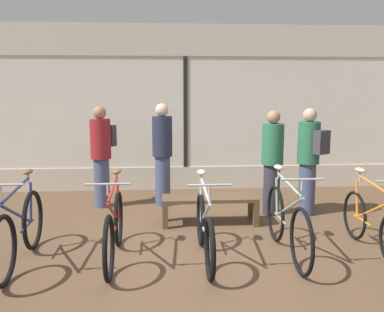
{
  "coord_description": "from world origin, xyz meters",
  "views": [
    {
      "loc": [
        -0.47,
        -5.08,
        2.0
      ],
      "look_at": [
        0.0,
        1.48,
        0.95
      ],
      "focal_mm": 40.0,
      "sensor_mm": 36.0,
      "label": 1
    }
  ],
  "objects_px": {
    "bicycle_far_left": "(20,231)",
    "customer_near_rack": "(309,158)",
    "bicycle_center": "(205,229)",
    "bicycle_far_right": "(372,222)",
    "customer_by_window": "(102,153)",
    "bicycle_right": "(287,222)",
    "display_bench": "(210,201)",
    "customer_mid_floor": "(272,160)",
    "customer_near_bench": "(162,152)",
    "bicycle_left": "(114,229)"
  },
  "relations": [
    {
      "from": "bicycle_far_right",
      "to": "customer_near_bench",
      "type": "relative_size",
      "value": 0.94
    },
    {
      "from": "bicycle_right",
      "to": "customer_by_window",
      "type": "bearing_deg",
      "value": 136.69
    },
    {
      "from": "bicycle_left",
      "to": "customer_by_window",
      "type": "xyz_separation_m",
      "value": [
        -0.45,
        2.37,
        0.53
      ]
    },
    {
      "from": "bicycle_far_left",
      "to": "bicycle_right",
      "type": "distance_m",
      "value": 3.1
    },
    {
      "from": "bicycle_left",
      "to": "bicycle_center",
      "type": "distance_m",
      "value": 1.05
    },
    {
      "from": "bicycle_right",
      "to": "display_bench",
      "type": "distance_m",
      "value": 1.49
    },
    {
      "from": "bicycle_left",
      "to": "customer_near_bench",
      "type": "bearing_deg",
      "value": 76.61
    },
    {
      "from": "bicycle_far_left",
      "to": "customer_near_rack",
      "type": "relative_size",
      "value": 1.04
    },
    {
      "from": "bicycle_center",
      "to": "customer_near_rack",
      "type": "relative_size",
      "value": 1.0
    },
    {
      "from": "customer_mid_floor",
      "to": "customer_near_bench",
      "type": "height_order",
      "value": "customer_near_bench"
    },
    {
      "from": "customer_near_bench",
      "to": "customer_mid_floor",
      "type": "bearing_deg",
      "value": -21.46
    },
    {
      "from": "display_bench",
      "to": "customer_mid_floor",
      "type": "xyz_separation_m",
      "value": [
        1.04,
        0.44,
        0.53
      ]
    },
    {
      "from": "bicycle_left",
      "to": "customer_by_window",
      "type": "bearing_deg",
      "value": 100.72
    },
    {
      "from": "display_bench",
      "to": "customer_mid_floor",
      "type": "height_order",
      "value": "customer_mid_floor"
    },
    {
      "from": "bicycle_left",
      "to": "bicycle_center",
      "type": "xyz_separation_m",
      "value": [
        1.05,
        -0.06,
        -0.02
      ]
    },
    {
      "from": "bicycle_far_right",
      "to": "bicycle_center",
      "type": "bearing_deg",
      "value": -177.1
    },
    {
      "from": "customer_by_window",
      "to": "bicycle_far_right",
      "type": "bearing_deg",
      "value": -33.04
    },
    {
      "from": "bicycle_left",
      "to": "bicycle_right",
      "type": "relative_size",
      "value": 0.96
    },
    {
      "from": "bicycle_far_right",
      "to": "customer_near_bench",
      "type": "distance_m",
      "value": 3.51
    },
    {
      "from": "customer_near_bench",
      "to": "bicycle_far_right",
      "type": "bearing_deg",
      "value": -42.72
    },
    {
      "from": "bicycle_far_left",
      "to": "bicycle_far_right",
      "type": "relative_size",
      "value": 1.08
    },
    {
      "from": "bicycle_far_right",
      "to": "display_bench",
      "type": "height_order",
      "value": "bicycle_far_right"
    },
    {
      "from": "bicycle_far_right",
      "to": "display_bench",
      "type": "relative_size",
      "value": 1.17
    },
    {
      "from": "bicycle_left",
      "to": "bicycle_right",
      "type": "xyz_separation_m",
      "value": [
        2.05,
        0.02,
        0.02
      ]
    },
    {
      "from": "bicycle_far_left",
      "to": "customer_near_bench",
      "type": "relative_size",
      "value": 1.01
    },
    {
      "from": "bicycle_far_left",
      "to": "bicycle_right",
      "type": "xyz_separation_m",
      "value": [
        3.1,
        0.06,
        0.01
      ]
    },
    {
      "from": "bicycle_far_left",
      "to": "customer_near_bench",
      "type": "height_order",
      "value": "customer_near_bench"
    },
    {
      "from": "customer_near_rack",
      "to": "customer_mid_floor",
      "type": "height_order",
      "value": "customer_near_rack"
    },
    {
      "from": "bicycle_center",
      "to": "bicycle_far_right",
      "type": "relative_size",
      "value": 1.04
    },
    {
      "from": "display_bench",
      "to": "customer_mid_floor",
      "type": "distance_m",
      "value": 1.25
    },
    {
      "from": "bicycle_center",
      "to": "bicycle_far_left",
      "type": "bearing_deg",
      "value": 179.6
    },
    {
      "from": "bicycle_right",
      "to": "customer_near_bench",
      "type": "xyz_separation_m",
      "value": [
        -1.47,
        2.38,
        0.51
      ]
    },
    {
      "from": "bicycle_left",
      "to": "display_bench",
      "type": "relative_size",
      "value": 1.23
    },
    {
      "from": "bicycle_far_left",
      "to": "customer_by_window",
      "type": "relative_size",
      "value": 1.04
    },
    {
      "from": "bicycle_far_right",
      "to": "customer_mid_floor",
      "type": "relative_size",
      "value": 0.99
    },
    {
      "from": "customer_by_window",
      "to": "customer_mid_floor",
      "type": "bearing_deg",
      "value": -13.25
    },
    {
      "from": "bicycle_far_right",
      "to": "customer_by_window",
      "type": "height_order",
      "value": "customer_by_window"
    },
    {
      "from": "bicycle_right",
      "to": "bicycle_far_right",
      "type": "height_order",
      "value": "bicycle_right"
    },
    {
      "from": "bicycle_left",
      "to": "customer_mid_floor",
      "type": "bearing_deg",
      "value": 36.81
    },
    {
      "from": "bicycle_right",
      "to": "customer_near_rack",
      "type": "distance_m",
      "value": 1.89
    },
    {
      "from": "bicycle_right",
      "to": "bicycle_far_right",
      "type": "xyz_separation_m",
      "value": [
        1.07,
        0.03,
        -0.04
      ]
    },
    {
      "from": "display_bench",
      "to": "customer_near_rack",
      "type": "bearing_deg",
      "value": 12.65
    },
    {
      "from": "bicycle_left",
      "to": "bicycle_far_left",
      "type": "bearing_deg",
      "value": -177.65
    },
    {
      "from": "bicycle_left",
      "to": "customer_near_rack",
      "type": "relative_size",
      "value": 1.02
    },
    {
      "from": "bicycle_far_left",
      "to": "customer_near_rack",
      "type": "bearing_deg",
      "value": 23.28
    },
    {
      "from": "bicycle_center",
      "to": "bicycle_far_right",
      "type": "bearing_deg",
      "value": 2.9
    },
    {
      "from": "bicycle_center",
      "to": "display_bench",
      "type": "xyz_separation_m",
      "value": [
        0.21,
        1.34,
        -0.03
      ]
    },
    {
      "from": "bicycle_far_left",
      "to": "bicycle_center",
      "type": "relative_size",
      "value": 1.04
    },
    {
      "from": "customer_near_rack",
      "to": "customer_mid_floor",
      "type": "distance_m",
      "value": 0.57
    },
    {
      "from": "display_bench",
      "to": "customer_near_rack",
      "type": "distance_m",
      "value": 1.74
    }
  ]
}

